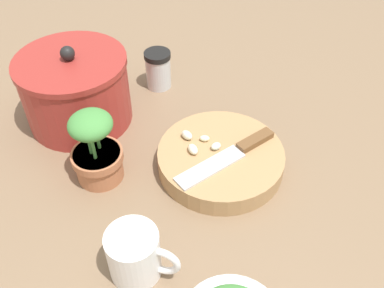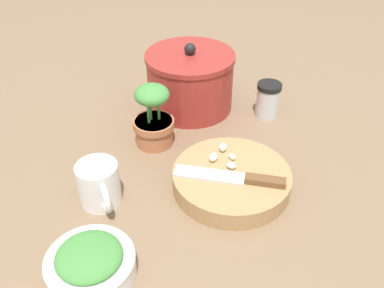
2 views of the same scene
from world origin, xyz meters
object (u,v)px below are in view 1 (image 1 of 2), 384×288
stock_pot (77,90)px  potted_herb (97,151)px  chef_knife (234,154)px  spice_jar (159,69)px  coffee_mug (137,255)px  garlic_cloves (198,142)px  cutting_board (222,159)px

stock_pot → potted_herb: 0.18m
chef_knife → potted_herb: 0.25m
chef_knife → spice_jar: size_ratio=2.20×
chef_knife → stock_pot: bearing=26.9°
spice_jar → chef_knife: bearing=-153.5°
spice_jar → coffee_mug: 0.48m
chef_knife → garlic_cloves: garlic_cloves is taller
garlic_cloves → coffee_mug: 0.25m
cutting_board → garlic_cloves: garlic_cloves is taller
garlic_cloves → coffee_mug: bearing=155.7°
chef_knife → garlic_cloves: bearing=30.4°
spice_jar → potted_herb: potted_herb is taller
coffee_mug → stock_pot: size_ratio=0.50×
chef_knife → stock_pot: 0.35m
cutting_board → chef_knife: size_ratio=1.22×
cutting_board → chef_knife: 0.03m
coffee_mug → stock_pot: bearing=20.1°
cutting_board → stock_pot: (0.16, 0.28, 0.05)m
cutting_board → coffee_mug: bearing=145.1°
potted_herb → garlic_cloves: bearing=-80.0°
spice_jar → potted_herb: bearing=159.1°
cutting_board → coffee_mug: 0.26m
spice_jar → stock_pot: (-0.11, 0.16, 0.03)m
spice_jar → potted_herb: (-0.28, 0.11, 0.02)m
coffee_mug → potted_herb: potted_herb is taller
cutting_board → coffee_mug: size_ratio=2.14×
chef_knife → stock_pot: (0.17, 0.30, 0.03)m
chef_knife → garlic_cloves: size_ratio=2.48×
stock_pot → spice_jar: bearing=-56.4°
garlic_cloves → potted_herb: size_ratio=0.53×
coffee_mug → garlic_cloves: bearing=-24.3°
cutting_board → coffee_mug: (-0.21, 0.15, 0.02)m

